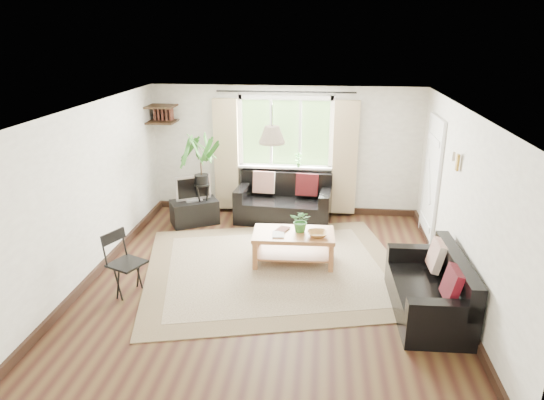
# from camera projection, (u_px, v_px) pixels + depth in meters

# --- Properties ---
(floor) EXTENTS (5.50, 5.50, 0.00)m
(floor) POSITION_uv_depth(u_px,v_px,m) (269.00, 279.00, 6.88)
(floor) COLOR black
(floor) RESTS_ON ground
(ceiling) EXTENTS (5.50, 5.50, 0.00)m
(ceiling) POSITION_uv_depth(u_px,v_px,m) (269.00, 109.00, 6.08)
(ceiling) COLOR white
(ceiling) RESTS_ON floor
(wall_back) EXTENTS (5.00, 0.02, 2.40)m
(wall_back) POSITION_uv_depth(u_px,v_px,m) (285.00, 151.00, 9.05)
(wall_back) COLOR beige
(wall_back) RESTS_ON floor
(wall_front) EXTENTS (5.00, 0.02, 2.40)m
(wall_front) POSITION_uv_depth(u_px,v_px,m) (230.00, 312.00, 3.90)
(wall_front) COLOR beige
(wall_front) RESTS_ON floor
(wall_left) EXTENTS (0.02, 5.50, 2.40)m
(wall_left) POSITION_uv_depth(u_px,v_px,m) (90.00, 193.00, 6.73)
(wall_left) COLOR beige
(wall_left) RESTS_ON floor
(wall_right) EXTENTS (0.02, 5.50, 2.40)m
(wall_right) POSITION_uv_depth(u_px,v_px,m) (462.00, 206.00, 6.22)
(wall_right) COLOR beige
(wall_right) RESTS_ON floor
(rug) EXTENTS (4.37, 3.98, 0.02)m
(rug) POSITION_uv_depth(u_px,v_px,m) (275.00, 268.00, 7.17)
(rug) COLOR #BDB392
(rug) RESTS_ON floor
(window) EXTENTS (2.50, 0.16, 2.16)m
(window) POSITION_uv_depth(u_px,v_px,m) (285.00, 133.00, 8.90)
(window) COLOR white
(window) RESTS_ON wall_back
(door) EXTENTS (0.06, 0.96, 2.06)m
(door) POSITION_uv_depth(u_px,v_px,m) (431.00, 182.00, 7.89)
(door) COLOR silver
(door) RESTS_ON wall_right
(corner_shelf) EXTENTS (0.50, 0.50, 0.34)m
(corner_shelf) POSITION_uv_depth(u_px,v_px,m) (162.00, 114.00, 8.82)
(corner_shelf) COLOR black
(corner_shelf) RESTS_ON wall_back
(pendant_lamp) EXTENTS (0.36, 0.36, 0.54)m
(pendant_lamp) POSITION_uv_depth(u_px,v_px,m) (272.00, 131.00, 6.57)
(pendant_lamp) COLOR beige
(pendant_lamp) RESTS_ON ceiling
(wall_sconce) EXTENTS (0.12, 0.12, 0.28)m
(wall_sconce) POSITION_uv_depth(u_px,v_px,m) (456.00, 159.00, 6.33)
(wall_sconce) COLOR beige
(wall_sconce) RESTS_ON wall_right
(sofa_back) EXTENTS (1.77, 0.99, 0.80)m
(sofa_back) POSITION_uv_depth(u_px,v_px,m) (284.00, 200.00, 8.86)
(sofa_back) COLOR black
(sofa_back) RESTS_ON floor
(sofa_right) EXTENTS (1.61, 0.84, 0.75)m
(sofa_right) POSITION_uv_depth(u_px,v_px,m) (428.00, 286.00, 5.94)
(sofa_right) COLOR black
(sofa_right) RESTS_ON floor
(coffee_table) EXTENTS (1.23, 0.70, 0.49)m
(coffee_table) POSITION_uv_depth(u_px,v_px,m) (293.00, 248.00, 7.28)
(coffee_table) COLOR brown
(coffee_table) RESTS_ON floor
(table_plant) EXTENTS (0.37, 0.34, 0.34)m
(table_plant) POSITION_uv_depth(u_px,v_px,m) (301.00, 221.00, 7.18)
(table_plant) COLOR #30712D
(table_plant) RESTS_ON coffee_table
(bowl) EXTENTS (0.33, 0.33, 0.07)m
(bowl) POSITION_uv_depth(u_px,v_px,m) (317.00, 234.00, 7.06)
(bowl) COLOR olive
(bowl) RESTS_ON coffee_table
(book_a) EXTENTS (0.19, 0.25, 0.02)m
(book_a) POSITION_uv_depth(u_px,v_px,m) (273.00, 234.00, 7.11)
(book_a) COLOR silver
(book_a) RESTS_ON coffee_table
(book_b) EXTENTS (0.23, 0.26, 0.02)m
(book_b) POSITION_uv_depth(u_px,v_px,m) (278.00, 228.00, 7.33)
(book_b) COLOR #562C22
(book_b) RESTS_ON coffee_table
(tv_stand) EXTENTS (0.94, 0.80, 0.44)m
(tv_stand) POSITION_uv_depth(u_px,v_px,m) (195.00, 212.00, 8.78)
(tv_stand) COLOR black
(tv_stand) RESTS_ON floor
(tv) EXTENTS (0.65, 0.49, 0.48)m
(tv) POSITION_uv_depth(u_px,v_px,m) (193.00, 188.00, 8.63)
(tv) COLOR #A5A5AA
(tv) RESTS_ON tv_stand
(palm_stand) EXTENTS (0.70, 0.70, 1.63)m
(palm_stand) POSITION_uv_depth(u_px,v_px,m) (202.00, 181.00, 8.59)
(palm_stand) COLOR black
(palm_stand) RESTS_ON floor
(folding_chair) EXTENTS (0.58, 0.58, 0.86)m
(folding_chair) POSITION_uv_depth(u_px,v_px,m) (127.00, 265.00, 6.36)
(folding_chair) COLOR black
(folding_chair) RESTS_ON floor
(sill_plant) EXTENTS (0.14, 0.10, 0.27)m
(sill_plant) POSITION_uv_depth(u_px,v_px,m) (298.00, 160.00, 8.96)
(sill_plant) COLOR #2D6023
(sill_plant) RESTS_ON window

